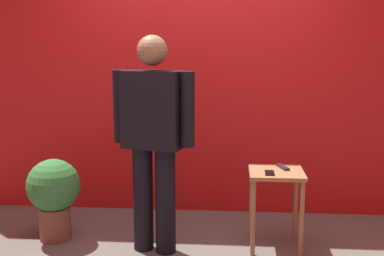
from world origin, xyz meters
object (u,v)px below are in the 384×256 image
side_table (276,187)px  potted_plant (54,192)px  tv_remote (283,167)px  cell_phone (270,173)px  standing_person (153,133)px

side_table → potted_plant: bearing=179.5°
tv_remote → cell_phone: bearing=-142.7°
standing_person → potted_plant: size_ratio=2.46×
cell_phone → potted_plant: 1.78m
tv_remote → potted_plant: size_ratio=0.25×
side_table → potted_plant: potted_plant is taller
standing_person → potted_plant: standing_person is taller
side_table → cell_phone: size_ratio=4.40×
side_table → standing_person: bearing=-171.3°
standing_person → side_table: standing_person is taller
tv_remote → potted_plant: potted_plant is taller
standing_person → potted_plant: bearing=169.5°
tv_remote → standing_person: bearing=175.1°
side_table → tv_remote: bearing=55.1°
cell_phone → tv_remote: size_ratio=0.85×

